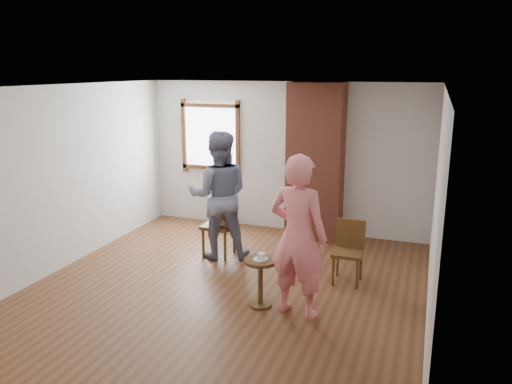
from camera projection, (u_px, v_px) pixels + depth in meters
ground at (224, 291)px, 6.49m from camera, size 5.50×5.50×0.00m
room_shell at (236, 146)px, 6.62m from camera, size 5.04×5.52×2.62m
brick_chimney at (315, 162)px, 8.26m from camera, size 0.90×0.50×2.60m
stoneware_crock at (218, 216)px, 9.00m from camera, size 0.43×0.43×0.45m
dark_pot at (219, 225)px, 8.96m from camera, size 0.19×0.19×0.15m
dining_chair_left at (221, 221)px, 7.66m from camera, size 0.45×0.45×0.96m
dining_chair_right at (349, 248)px, 6.69m from camera, size 0.39×0.39×0.84m
side_table at (260, 275)px, 5.99m from camera, size 0.40×0.40×0.60m
cake_plate at (260, 259)px, 5.94m from camera, size 0.18×0.18×0.01m
cake_slice at (261, 256)px, 5.93m from camera, size 0.08×0.07×0.06m
man at (219, 195)px, 7.46m from camera, size 1.14×1.03×1.93m
person_pink at (298, 237)px, 5.65m from camera, size 0.76×0.57×1.91m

